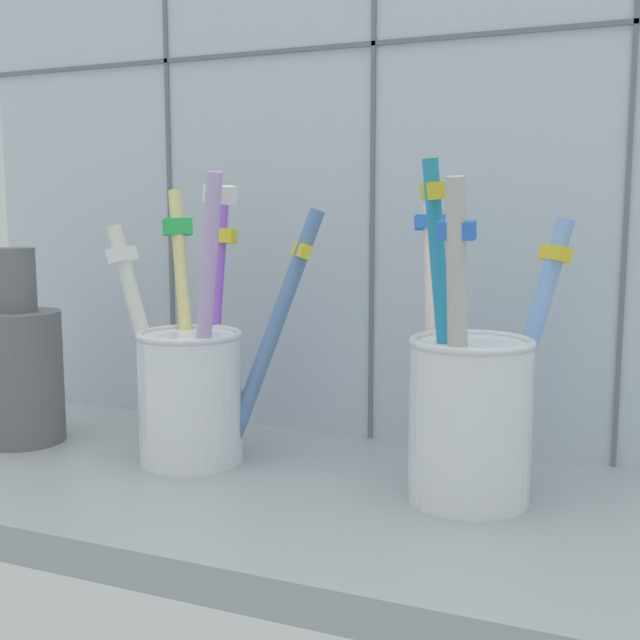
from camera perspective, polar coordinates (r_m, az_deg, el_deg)
counter_slab at (r=47.14cm, az=-0.88°, el=-13.05°), size 64.00×22.00×2.00cm
tile_wall_back at (r=55.42cm, az=4.18°, el=12.70°), size 64.00×2.20×45.00cm
toothbrush_cup_left at (r=51.03cm, az=-9.06°, el=-4.40°), size 13.26×8.25×18.05cm
toothbrush_cup_right at (r=44.45cm, az=10.62°, el=-6.03°), size 9.53×10.00×18.53cm
ceramic_vase at (r=58.21cm, az=-20.61°, el=-3.22°), size 5.62×5.62×13.32cm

